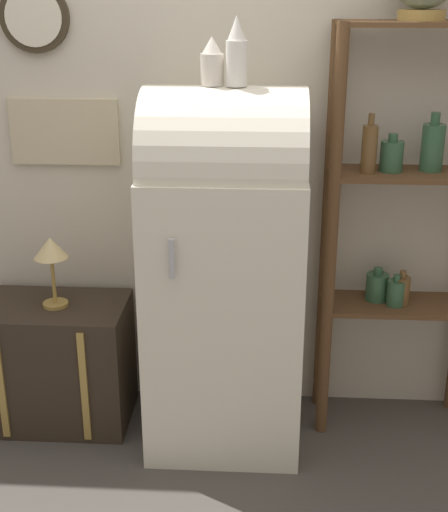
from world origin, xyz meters
TOP-DOWN VIEW (x-y plane):
  - ground_plane at (0.00, 0.00)m, footprint 12.00×12.00m
  - wall_back at (-0.00, 0.57)m, footprint 7.00×0.09m
  - refrigerator at (-0.00, 0.25)m, footprint 0.64×0.63m
  - suitcase_trunk at (-0.77, 0.31)m, footprint 0.66×0.42m
  - shelf_unit at (0.74, 0.39)m, footprint 0.67×0.28m
  - vase_left at (-0.05, 0.26)m, footprint 0.09×0.09m
  - vase_center at (0.04, 0.24)m, footprint 0.08×0.08m
  - desk_lamp at (-0.74, 0.30)m, footprint 0.15×0.15m

SIDE VIEW (x-z plane):
  - ground_plane at x=0.00m, z-range 0.00..0.00m
  - suitcase_trunk at x=-0.77m, z-range 0.00..0.57m
  - refrigerator at x=0.00m, z-range 0.04..1.56m
  - desk_lamp at x=-0.74m, z-range 0.66..0.97m
  - shelf_unit at x=0.74m, z-range 0.11..1.87m
  - wall_back at x=0.00m, z-range 0.00..2.70m
  - vase_left at x=-0.05m, z-range 1.52..1.70m
  - vase_center at x=0.04m, z-range 1.52..1.77m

